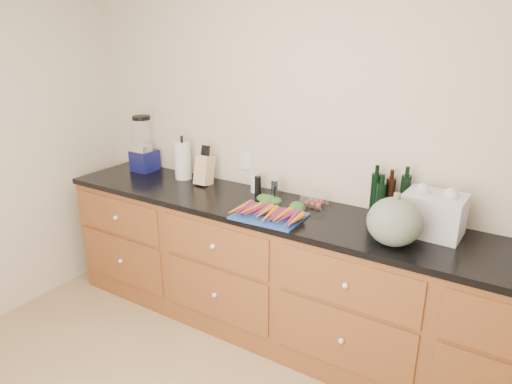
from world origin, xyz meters
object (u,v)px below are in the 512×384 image
Objects in this scene: cutting_board at (269,216)px; knife_block at (204,170)px; paper_towel at (183,161)px; squash at (394,222)px; tomato_box at (314,200)px; carrots at (272,210)px; blender_appliance at (143,147)px.

knife_block is (-0.74, 0.30, 0.10)m from cutting_board.
paper_towel is at bearing 174.92° from knife_block.
squash reaches higher than tomato_box.
cutting_board is at bearing -90.00° from carrots.
carrots is at bearing 179.26° from squash.
blender_appliance is at bearing 178.42° from knife_block.
squash reaches higher than cutting_board.
carrots is at bearing -117.06° from tomato_box.
paper_towel is at bearing 0.34° from blender_appliance.
squash is 1.34× the size of knife_block.
squash is at bearing -9.76° from paper_towel.
blender_appliance is at bearing 168.35° from carrots.
tomato_box reaches higher than cutting_board.
knife_block is at bearing -1.58° from blender_appliance.
blender_appliance reaches higher than carrots.
paper_towel reaches higher than cutting_board.
squash is 1.92× the size of tomato_box.
cutting_board is 1.45× the size of squash.
cutting_board is 0.80m from knife_block.
blender_appliance reaches higher than knife_block.
tomato_box is at bearing 65.39° from cutting_board.
cutting_board is at bearing -13.01° from blender_appliance.
carrots is (0.00, 0.03, 0.03)m from cutting_board.
blender_appliance is at bearing 172.17° from squash.
carrots is 1.54× the size of paper_towel.
cutting_board is at bearing -22.13° from knife_block.
tomato_box is (1.53, 0.01, -0.16)m from blender_appliance.
paper_towel is (-0.96, 0.32, 0.14)m from cutting_board.
squash is 1.74m from paper_towel.
carrots is 2.03× the size of knife_block.
knife_block is at bearing -178.07° from tomato_box.
paper_towel reaches higher than squash.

